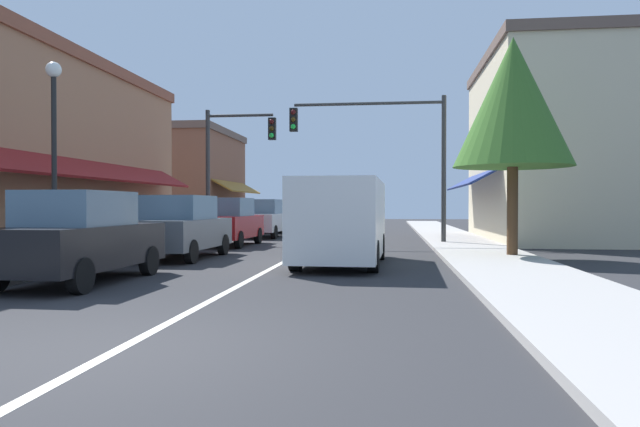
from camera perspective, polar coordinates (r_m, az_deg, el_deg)
ground_plane at (r=23.78m, az=0.19°, el=-2.80°), size 80.00×80.00×0.00m
sidewalk_left at (r=25.03m, az=-12.43°, el=-2.50°), size 2.60×56.00×0.12m
sidewalk_right at (r=23.77m, az=13.49°, el=-2.68°), size 2.60×56.00×0.12m
lane_center_stripe at (r=23.78m, az=0.19°, el=-2.79°), size 0.14×52.00×0.01m
storefront_left_block at (r=21.40m, az=-27.62°, el=5.31°), size 6.32×14.20×6.41m
storefront_right_block at (r=26.57m, az=21.87°, el=6.01°), size 6.90×10.20×7.86m
storefront_far_left at (r=35.80m, az=-13.23°, el=3.20°), size 6.81×8.20×5.99m
parked_car_nearest_left at (r=12.06m, az=-22.61°, el=-2.19°), size 1.82×4.12×1.77m
parked_car_second_left at (r=16.67m, az=-13.54°, el=-1.34°), size 1.84×4.13×1.77m
parked_car_third_left at (r=21.65m, az=-9.05°, el=-0.84°), size 1.84×4.13×1.77m
parked_car_far_left at (r=27.10m, az=-5.54°, el=-0.50°), size 1.86×4.14×1.77m
parked_car_distant_left at (r=32.06m, az=-3.94°, el=-0.29°), size 1.87×4.14×1.77m
van_in_lane at (r=14.56m, az=2.17°, el=-0.57°), size 2.11×5.23×2.12m
traffic_signal_mast_arm at (r=22.42m, az=6.71°, el=7.02°), size 5.98×0.50×5.66m
traffic_signal_left_corner at (r=24.42m, az=-8.82°, el=5.77°), size 3.02×0.50×5.48m
street_lamp_left_near at (r=15.04m, az=-24.72°, el=7.48°), size 0.36×0.36×4.86m
tree_right_near at (r=17.25m, az=18.46°, el=10.31°), size 3.29×3.29×6.19m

